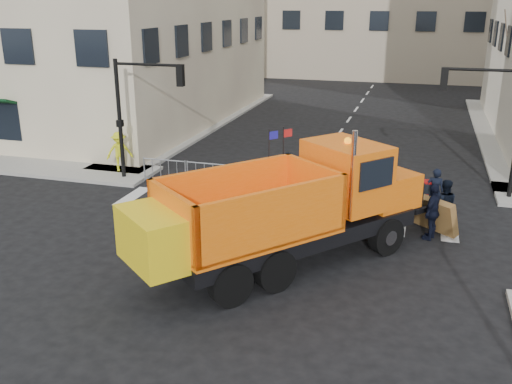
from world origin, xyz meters
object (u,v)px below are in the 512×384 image
(newspaper_box, at_px, (427,194))
(cop_b, at_px, (444,205))
(plow_truck, at_px, (285,207))
(cop_c, at_px, (433,212))
(cop_a, at_px, (435,191))
(worker, at_px, (119,151))

(newspaper_box, bearing_deg, cop_b, -73.39)
(cop_b, bearing_deg, plow_truck, 35.52)
(cop_c, bearing_deg, cop_b, 177.77)
(cop_a, height_order, worker, worker)
(cop_a, distance_m, cop_c, 2.52)
(cop_a, relative_size, newspaper_box, 1.65)
(cop_a, distance_m, cop_b, 1.63)
(worker, bearing_deg, cop_c, -52.22)
(worker, height_order, newspaper_box, worker)
(cop_c, bearing_deg, cop_a, -161.55)
(cop_a, height_order, cop_c, cop_c)
(cop_a, distance_m, worker, 14.18)
(cop_b, xyz_separation_m, newspaper_box, (-0.56, 1.77, -0.24))
(cop_a, bearing_deg, worker, -4.91)
(plow_truck, distance_m, cop_b, 6.43)
(plow_truck, relative_size, newspaper_box, 9.39)
(newspaper_box, bearing_deg, cop_c, -87.02)
(plow_truck, height_order, newspaper_box, plow_truck)
(cop_a, xyz_separation_m, newspaper_box, (-0.27, 0.17, -0.21))
(cop_b, relative_size, newspaper_box, 1.71)
(cop_b, bearing_deg, cop_a, -86.45)
(cop_a, bearing_deg, cop_c, 88.68)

